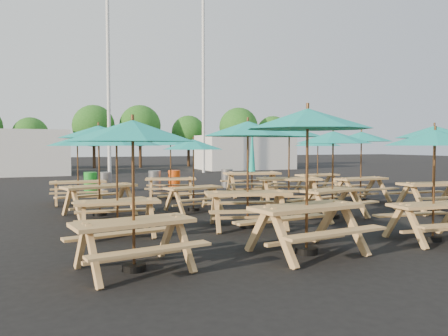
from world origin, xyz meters
name	(u,v)px	position (x,y,z in m)	size (l,w,h in m)	color
ground	(243,207)	(0.00, 0.00, 0.00)	(120.00, 120.00, 0.00)	black
picnic_unit_0	(133,140)	(-4.31, -5.43, 1.93)	(2.22, 2.22, 2.24)	tan
picnic_unit_1	(117,145)	(-4.14, -2.79, 1.86)	(1.99, 1.99, 2.17)	tan
picnic_unit_2	(99,137)	(-4.17, 0.02, 2.06)	(2.54, 2.54, 2.39)	tan
picnic_unit_3	(77,145)	(-4.53, 2.65, 1.85)	(1.90, 1.90, 2.15)	tan
picnic_unit_4	(307,128)	(-1.39, -5.54, 2.15)	(2.39, 2.39, 2.50)	tan
picnic_unit_5	(248,135)	(-1.29, -3.01, 2.07)	(2.52, 2.52, 2.41)	tan
picnic_unit_6	(193,149)	(-1.62, -0.17, 1.75)	(2.07, 2.07, 2.04)	tan
picnic_unit_7	(171,145)	(-1.49, 2.68, 1.87)	(2.30, 2.30, 2.18)	tan
picnic_unit_8	(435,145)	(1.44, -5.62, 1.87)	(2.04, 2.04, 2.17)	tan
picnic_unit_9	(333,143)	(1.23, -2.71, 1.92)	(2.28, 2.28, 2.23)	tan
picnic_unit_10	(289,136)	(1.59, 0.01, 2.14)	(2.69, 2.69, 2.48)	tan
picnic_unit_11	(252,167)	(1.51, 2.48, 1.06)	(2.31, 2.10, 2.58)	tan
picnic_unit_13	(434,137)	(4.51, -2.86, 2.08)	(2.32, 2.32, 2.41)	tan
picnic_unit_14	(361,141)	(4.16, -0.27, 1.99)	(2.15, 2.15, 2.32)	tan
picnic_unit_15	(318,145)	(4.38, 2.50, 1.84)	(1.89, 1.89, 2.14)	tan
waste_bin_0	(91,182)	(-3.84, 5.81, 0.40)	(0.50, 0.50, 0.81)	#1A9225
waste_bin_1	(105,182)	(-3.30, 5.67, 0.40)	(0.50, 0.50, 0.81)	gray
waste_bin_2	(155,180)	(-1.31, 5.81, 0.40)	(0.50, 0.50, 0.81)	gray
waste_bin_3	(174,180)	(-0.49, 5.78, 0.40)	(0.50, 0.50, 0.81)	#E84C0D
waste_bin_4	(227,178)	(1.92, 5.80, 0.40)	(0.50, 0.50, 0.81)	gray
mast_0	(108,73)	(-2.00, 14.00, 6.00)	(0.20, 0.20, 12.00)	silver
mast_1	(203,83)	(4.50, 16.00, 6.00)	(0.20, 0.20, 12.00)	silver
event_tent_0	(0,153)	(-8.00, 18.00, 1.40)	(8.00, 4.00, 2.80)	silver
event_tent_1	(245,152)	(9.00, 19.00, 1.30)	(7.00, 4.00, 2.60)	silver
tree_2	(31,135)	(-6.39, 23.65, 2.62)	(2.59, 2.59, 3.93)	#382314
tree_3	(94,126)	(-1.75, 24.72, 3.41)	(3.36, 3.36, 5.09)	#382314
tree_4	(140,126)	(1.90, 24.26, 3.46)	(3.41, 3.41, 5.17)	#382314
tree_5	(188,132)	(6.22, 24.67, 2.97)	(2.94, 2.94, 4.45)	#382314
tree_6	(239,127)	(10.23, 22.90, 3.43)	(3.38, 3.38, 5.13)	#382314
tree_7	(273,133)	(13.63, 22.92, 2.99)	(2.95, 2.95, 4.48)	#382314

